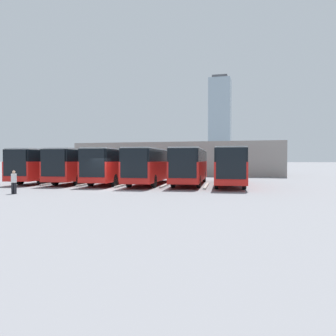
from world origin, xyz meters
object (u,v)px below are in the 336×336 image
object	(u,v)px
bus_1	(190,165)
bus_5	(51,164)
bus_0	(230,165)
pedestrian	(14,181)
bus_4	(84,164)
bus_3	(116,165)
bus_2	(151,165)

from	to	relation	value
bus_1	bus_5	size ratio (longest dim) A/B	1.00
bus_0	pedestrian	distance (m)	18.08
bus_4	bus_5	world-z (taller)	same
bus_3	pedestrian	xyz separation A→B (m)	(2.71, 11.21, -1.02)
bus_3	bus_5	world-z (taller)	same
bus_5	pedestrian	size ratio (longest dim) A/B	7.72
bus_4	bus_5	size ratio (longest dim) A/B	1.00
bus_0	bus_3	distance (m)	11.21
bus_2	bus_4	xyz separation A→B (m)	(7.47, -0.29, 0.00)
bus_5	pedestrian	bearing A→B (deg)	107.60
bus_1	bus_5	world-z (taller)	same
bus_1	bus_3	distance (m)	7.49
bus_4	bus_5	xyz separation A→B (m)	(3.74, 0.15, 0.00)
bus_1	pedestrian	xyz separation A→B (m)	(10.18, 11.80, -1.02)
bus_4	bus_5	distance (m)	3.74
bus_1	bus_4	bearing A→B (deg)	-3.10
bus_1	bus_2	bearing A→B (deg)	5.83
bus_3	bus_4	xyz separation A→B (m)	(3.74, -0.13, 0.00)
bus_2	bus_3	size ratio (longest dim) A/B	1.00
bus_0	bus_3	world-z (taller)	same
pedestrian	bus_2	bearing A→B (deg)	56.24
pedestrian	bus_4	bearing A→B (deg)	91.65
bus_4	bus_5	bearing A→B (deg)	-3.15
bus_0	pedestrian	world-z (taller)	bus_0
pedestrian	bus_3	bearing A→B (deg)	72.89
bus_0	pedestrian	bearing A→B (deg)	34.10
bus_2	bus_4	distance (m)	7.48
bus_4	pedestrian	world-z (taller)	bus_4
bus_0	bus_3	bearing A→B (deg)	-4.01
bus_3	bus_1	bearing A→B (deg)	179.08
bus_1	pedestrian	size ratio (longest dim) A/B	7.72
bus_2	bus_4	world-z (taller)	same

